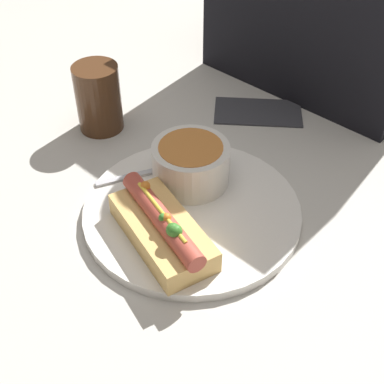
{
  "coord_description": "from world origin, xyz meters",
  "views": [
    {
      "loc": [
        0.34,
        -0.37,
        0.49
      ],
      "look_at": [
        0.0,
        0.0,
        0.04
      ],
      "focal_mm": 50.0,
      "sensor_mm": 36.0,
      "label": 1
    }
  ],
  "objects_px": {
    "soup_bowl": "(191,162)",
    "spoon": "(173,166)",
    "drinking_glass": "(98,98)",
    "hot_dog": "(162,229)"
  },
  "relations": [
    {
      "from": "spoon",
      "to": "drinking_glass",
      "type": "relative_size",
      "value": 1.37
    },
    {
      "from": "hot_dog",
      "to": "spoon",
      "type": "relative_size",
      "value": 1.16
    },
    {
      "from": "soup_bowl",
      "to": "drinking_glass",
      "type": "distance_m",
      "value": 0.2
    },
    {
      "from": "spoon",
      "to": "drinking_glass",
      "type": "height_order",
      "value": "drinking_glass"
    },
    {
      "from": "hot_dog",
      "to": "drinking_glass",
      "type": "bearing_deg",
      "value": 172.09
    },
    {
      "from": "soup_bowl",
      "to": "spoon",
      "type": "height_order",
      "value": "soup_bowl"
    },
    {
      "from": "soup_bowl",
      "to": "drinking_glass",
      "type": "height_order",
      "value": "drinking_glass"
    },
    {
      "from": "soup_bowl",
      "to": "spoon",
      "type": "relative_size",
      "value": 0.72
    },
    {
      "from": "hot_dog",
      "to": "soup_bowl",
      "type": "xyz_separation_m",
      "value": [
        -0.05,
        0.11,
        0.01
      ]
    },
    {
      "from": "soup_bowl",
      "to": "hot_dog",
      "type": "bearing_deg",
      "value": -63.24
    }
  ]
}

